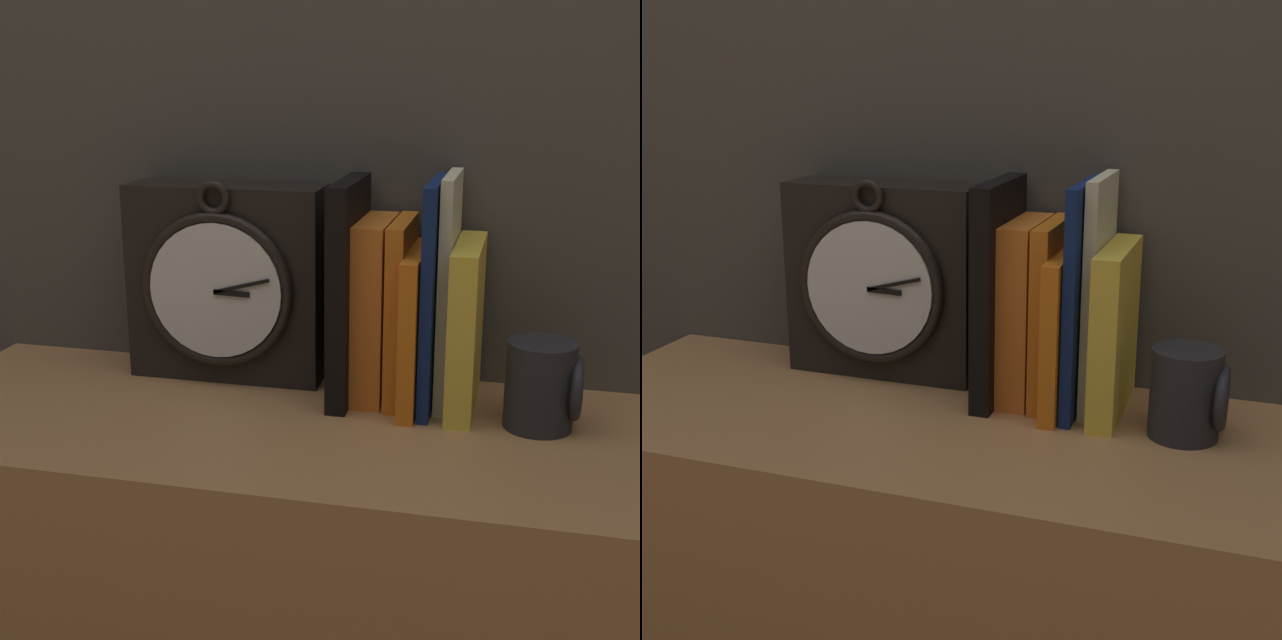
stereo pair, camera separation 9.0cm
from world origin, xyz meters
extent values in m
cube|color=#47423D|center=(0.00, 0.19, 1.30)|extent=(6.00, 0.05, 2.60)
cube|color=black|center=(-0.14, 0.12, 1.04)|extent=(0.23, 0.07, 0.23)
torus|color=black|center=(-0.14, 0.08, 1.04)|extent=(0.18, 0.01, 0.18)
cylinder|color=silver|center=(-0.14, 0.08, 1.04)|extent=(0.16, 0.01, 0.16)
cube|color=black|center=(-0.12, 0.08, 1.04)|extent=(0.04, 0.00, 0.01)
cube|color=black|center=(-0.11, 0.08, 1.04)|extent=(0.07, 0.00, 0.02)
torus|color=black|center=(-0.14, 0.08, 1.14)|extent=(0.04, 0.01, 0.04)
cube|color=black|center=(0.01, 0.09, 1.04)|extent=(0.02, 0.14, 0.24)
cube|color=orange|center=(0.04, 0.10, 1.02)|extent=(0.03, 0.11, 0.20)
cube|color=orange|center=(0.07, 0.10, 1.02)|extent=(0.02, 0.12, 0.20)
cube|color=orange|center=(0.09, 0.09, 1.01)|extent=(0.02, 0.15, 0.17)
cube|color=navy|center=(0.10, 0.09, 1.04)|extent=(0.01, 0.14, 0.25)
cube|color=beige|center=(0.12, 0.10, 1.05)|extent=(0.01, 0.11, 0.25)
cube|color=yellow|center=(0.14, 0.09, 1.01)|extent=(0.03, 0.14, 0.18)
cylinder|color=#232328|center=(0.22, 0.05, 0.97)|extent=(0.07, 0.07, 0.09)
torus|color=#232328|center=(0.26, 0.05, 0.97)|extent=(0.01, 0.07, 0.07)
camera|label=1|loc=(0.20, -0.84, 1.29)|focal=50.00mm
camera|label=2|loc=(0.29, -0.81, 1.29)|focal=50.00mm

